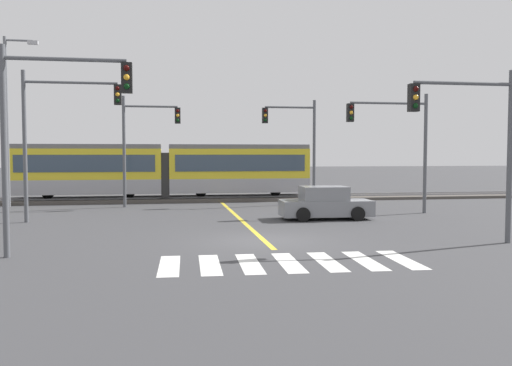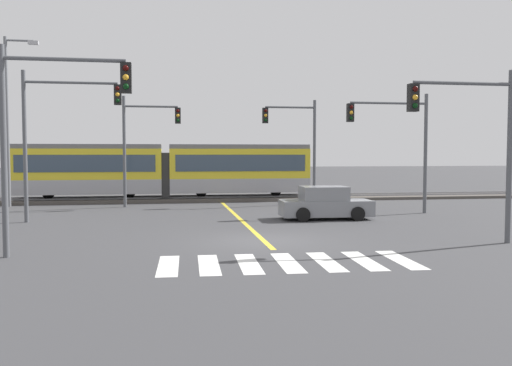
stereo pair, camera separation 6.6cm
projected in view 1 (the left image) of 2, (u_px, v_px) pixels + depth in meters
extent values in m
plane|color=#3D3D3F|center=(265.00, 241.00, 18.86)|extent=(200.00, 200.00, 0.00)
cube|color=#4C4742|center=(219.00, 198.00, 35.45)|extent=(120.00, 4.00, 0.18)
cube|color=#939399|center=(220.00, 197.00, 34.73)|extent=(120.00, 0.08, 0.10)
cube|color=#939399|center=(218.00, 195.00, 36.15)|extent=(120.00, 0.08, 0.10)
cube|color=#9E9EA3|center=(89.00, 186.00, 34.07)|extent=(9.00, 2.60, 0.90)
cube|color=yellow|center=(89.00, 164.00, 33.99)|extent=(9.00, 2.60, 1.90)
cube|color=#384756|center=(85.00, 163.00, 32.68)|extent=(8.28, 0.04, 1.04)
cube|color=slate|center=(88.00, 146.00, 33.93)|extent=(9.00, 2.39, 0.28)
cylinder|color=black|center=(129.00, 193.00, 34.49)|extent=(0.70, 0.20, 0.70)
cylinder|color=black|center=(48.00, 194.00, 33.69)|extent=(0.70, 0.20, 0.70)
cube|color=#9E9EA3|center=(238.00, 185.00, 35.61)|extent=(9.00, 2.60, 0.90)
cube|color=yellow|center=(238.00, 163.00, 35.53)|extent=(9.00, 2.60, 1.90)
cube|color=#384756|center=(241.00, 163.00, 34.23)|extent=(8.28, 0.04, 1.04)
cube|color=slate|center=(238.00, 147.00, 35.47)|extent=(9.00, 2.39, 0.28)
cylinder|color=black|center=(275.00, 191.00, 36.04)|extent=(0.70, 0.20, 0.70)
cylinder|color=black|center=(201.00, 192.00, 35.23)|extent=(0.70, 0.20, 0.70)
cube|color=#2D2D2D|center=(165.00, 174.00, 34.80)|extent=(0.50, 2.34, 2.80)
cube|color=silver|center=(169.00, 266.00, 14.70)|extent=(0.66, 2.82, 0.01)
cube|color=silver|center=(210.00, 265.00, 14.84)|extent=(0.66, 2.82, 0.01)
cube|color=silver|center=(250.00, 264.00, 14.98)|extent=(0.66, 2.82, 0.01)
cube|color=silver|center=(289.00, 263.00, 15.12)|extent=(0.66, 2.82, 0.01)
cube|color=silver|center=(327.00, 262.00, 15.26)|extent=(0.66, 2.82, 0.01)
cube|color=silver|center=(365.00, 261.00, 15.41)|extent=(0.66, 2.82, 0.01)
cube|color=silver|center=(402.00, 260.00, 15.55)|extent=(0.66, 2.82, 0.01)
cube|color=gold|center=(240.00, 218.00, 25.29)|extent=(0.20, 16.64, 0.01)
cube|color=gray|center=(326.00, 208.00, 25.11)|extent=(4.25, 1.83, 0.72)
cube|color=gray|center=(324.00, 193.00, 25.06)|extent=(2.15, 1.58, 0.64)
cube|color=#384756|center=(345.00, 193.00, 25.19)|extent=(0.14, 1.43, 0.52)
cube|color=#384756|center=(320.00, 192.00, 25.83)|extent=(1.79, 0.10, 0.48)
cylinder|color=black|center=(347.00, 210.00, 26.12)|extent=(0.65, 0.24, 0.64)
cylinder|color=black|center=(358.00, 214.00, 24.44)|extent=(0.65, 0.24, 0.64)
cylinder|color=black|center=(295.00, 211.00, 25.79)|extent=(0.65, 0.24, 0.64)
cylinder|color=black|center=(303.00, 215.00, 24.11)|extent=(0.65, 0.24, 0.64)
cylinder|color=#515459|center=(425.00, 154.00, 27.46)|extent=(0.18, 0.18, 6.04)
cylinder|color=#515459|center=(389.00, 103.00, 27.00)|extent=(4.00, 0.12, 0.12)
cube|color=black|center=(350.00, 113.00, 26.70)|extent=(0.32, 0.28, 0.90)
sphere|color=#360605|center=(351.00, 107.00, 26.53)|extent=(0.18, 0.18, 0.18)
sphere|color=#F7AA26|center=(351.00, 113.00, 26.55)|extent=(0.18, 0.18, 0.18)
sphere|color=black|center=(351.00, 118.00, 26.56)|extent=(0.18, 0.18, 0.18)
cylinder|color=#515459|center=(510.00, 157.00, 18.31)|extent=(0.18, 0.18, 5.84)
cylinder|color=#515459|center=(464.00, 83.00, 17.89)|extent=(3.50, 0.12, 0.12)
cube|color=black|center=(414.00, 98.00, 17.63)|extent=(0.32, 0.28, 0.90)
sphere|color=#360605|center=(416.00, 89.00, 17.47)|extent=(0.18, 0.18, 0.18)
sphere|color=#F7AA26|center=(416.00, 97.00, 17.48)|extent=(0.18, 0.18, 0.18)
sphere|color=black|center=(416.00, 106.00, 17.50)|extent=(0.18, 0.18, 0.18)
cylinder|color=#515459|center=(314.00, 152.00, 32.42)|extent=(0.18, 0.18, 6.21)
cylinder|color=#515459|center=(290.00, 107.00, 32.02)|extent=(3.00, 0.12, 0.12)
cube|color=black|center=(265.00, 116.00, 31.81)|extent=(0.32, 0.28, 0.90)
sphere|color=#360605|center=(265.00, 111.00, 31.65)|extent=(0.18, 0.18, 0.18)
sphere|color=#F7AA26|center=(265.00, 115.00, 31.66)|extent=(0.18, 0.18, 0.18)
sphere|color=black|center=(265.00, 120.00, 31.68)|extent=(0.18, 0.18, 0.18)
cylinder|color=#515459|center=(25.00, 147.00, 23.72)|extent=(0.18, 0.18, 6.68)
cylinder|color=#515459|center=(71.00, 83.00, 23.89)|extent=(4.00, 0.12, 0.12)
cube|color=black|center=(118.00, 95.00, 24.24)|extent=(0.32, 0.28, 0.90)
sphere|color=#360605|center=(117.00, 88.00, 24.08)|extent=(0.18, 0.18, 0.18)
sphere|color=#F7AA26|center=(117.00, 94.00, 24.09)|extent=(0.18, 0.18, 0.18)
sphere|color=black|center=(118.00, 101.00, 24.11)|extent=(0.18, 0.18, 0.18)
cylinder|color=#515459|center=(4.00, 152.00, 15.70)|extent=(0.18, 0.18, 6.19)
cylinder|color=#515459|center=(65.00, 59.00, 15.84)|extent=(3.50, 0.12, 0.12)
cube|color=black|center=(127.00, 78.00, 16.15)|extent=(0.32, 0.28, 0.90)
sphere|color=#360605|center=(126.00, 68.00, 15.99)|extent=(0.18, 0.18, 0.18)
sphere|color=#F7AA26|center=(126.00, 77.00, 16.00)|extent=(0.18, 0.18, 0.18)
sphere|color=black|center=(127.00, 86.00, 16.02)|extent=(0.18, 0.18, 0.18)
cylinder|color=#515459|center=(124.00, 152.00, 30.47)|extent=(0.18, 0.18, 6.26)
cylinder|color=#515459|center=(151.00, 106.00, 30.57)|extent=(3.00, 0.12, 0.12)
cube|color=black|center=(178.00, 116.00, 30.84)|extent=(0.32, 0.28, 0.90)
sphere|color=#360605|center=(178.00, 111.00, 30.68)|extent=(0.18, 0.18, 0.18)
sphere|color=#F7AA26|center=(178.00, 115.00, 30.69)|extent=(0.18, 0.18, 0.18)
sphere|color=black|center=(178.00, 120.00, 30.71)|extent=(0.18, 0.18, 0.18)
cylinder|color=slate|center=(7.00, 122.00, 30.68)|extent=(0.20, 0.20, 9.62)
cylinder|color=slate|center=(19.00, 40.00, 30.54)|extent=(1.51, 0.12, 0.12)
cube|color=#B2B2B7|center=(33.00, 43.00, 30.67)|extent=(0.56, 0.28, 0.20)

